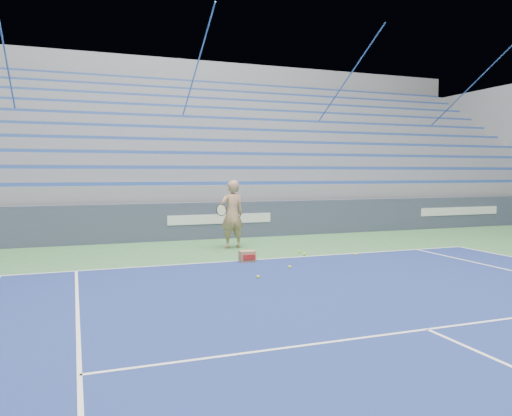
{
  "coord_description": "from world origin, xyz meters",
  "views": [
    {
      "loc": [
        -4.13,
        1.39,
        1.97
      ],
      "look_at": [
        -0.09,
        12.38,
        1.15
      ],
      "focal_mm": 35.0,
      "sensor_mm": 36.0,
      "label": 1
    }
  ],
  "objects": [
    {
      "name": "sponsor_barrier",
      "position": [
        0.0,
        15.88,
        0.55
      ],
      "size": [
        30.0,
        0.32,
        1.1
      ],
      "color": "#3A4159",
      "rests_on": "ground"
    },
    {
      "name": "bleachers",
      "position": [
        0.0,
        21.6,
        2.36
      ],
      "size": [
        31.0,
        9.15,
        7.3
      ],
      "color": "gray",
      "rests_on": "ground"
    },
    {
      "name": "tennis_player",
      "position": [
        -0.23,
        13.85,
        0.89
      ],
      "size": [
        0.96,
        0.87,
        1.78
      ],
      "color": "tan",
      "rests_on": "ground"
    },
    {
      "name": "ball_box",
      "position": [
        -0.55,
        11.72,
        0.13
      ],
      "size": [
        0.36,
        0.29,
        0.26
      ],
      "color": "#A2764E",
      "rests_on": "ground"
    },
    {
      "name": "tennis_ball_0",
      "position": [
        0.03,
        10.71,
        0.03
      ],
      "size": [
        0.07,
        0.07,
        0.07
      ],
      "primitive_type": "sphere",
      "color": "#C8F131",
      "rests_on": "ground"
    },
    {
      "name": "tennis_ball_1",
      "position": [
        -0.92,
        10.01,
        0.03
      ],
      "size": [
        0.07,
        0.07,
        0.07
      ],
      "primitive_type": "sphere",
      "color": "#C8F131",
      "rests_on": "ground"
    },
    {
      "name": "tennis_ball_2",
      "position": [
        1.03,
        12.1,
        0.03
      ],
      "size": [
        0.07,
        0.07,
        0.07
      ],
      "primitive_type": "sphere",
      "color": "#C8F131",
      "rests_on": "ground"
    },
    {
      "name": "tennis_ball_3",
      "position": [
        1.09,
        12.5,
        0.03
      ],
      "size": [
        0.07,
        0.07,
        0.07
      ],
      "primitive_type": "sphere",
      "color": "#C8F131",
      "rests_on": "ground"
    },
    {
      "name": "tennis_ball_4",
      "position": [
        2.18,
        11.64,
        0.03
      ],
      "size": [
        0.07,
        0.07,
        0.07
      ],
      "primitive_type": "sphere",
      "color": "#C8F131",
      "rests_on": "ground"
    },
    {
      "name": "tennis_ball_5",
      "position": [
        -0.44,
        11.88,
        0.03
      ],
      "size": [
        0.07,
        0.07,
        0.07
      ],
      "primitive_type": "sphere",
      "color": "#C8F131",
      "rests_on": "ground"
    }
  ]
}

